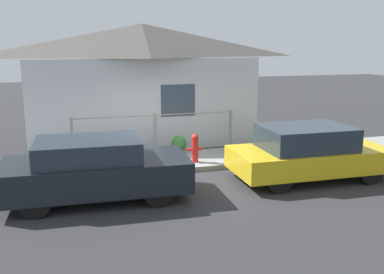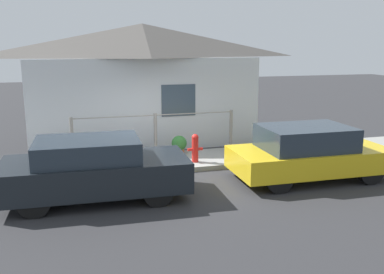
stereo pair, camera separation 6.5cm
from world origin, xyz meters
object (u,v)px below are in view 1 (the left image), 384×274
(car_left, at_px, (95,169))
(potted_plant_near_hydrant, at_px, (179,144))
(fire_hydrant, at_px, (195,147))
(car_right, at_px, (308,152))

(car_left, xyz_separation_m, potted_plant_near_hydrant, (2.64, 2.82, -0.27))
(car_left, relative_size, potted_plant_near_hydrant, 7.25)
(fire_hydrant, distance_m, potted_plant_near_hydrant, 1.00)
(car_right, relative_size, potted_plant_near_hydrant, 7.11)
(car_right, xyz_separation_m, potted_plant_near_hydrant, (-2.65, 2.82, -0.26))
(car_left, xyz_separation_m, car_right, (5.29, -0.00, -0.01))
(car_left, distance_m, car_right, 5.29)
(fire_hydrant, xyz_separation_m, potted_plant_near_hydrant, (-0.21, 0.97, -0.12))
(car_left, bearing_deg, potted_plant_near_hydrant, 48.89)
(car_right, bearing_deg, car_left, -179.01)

